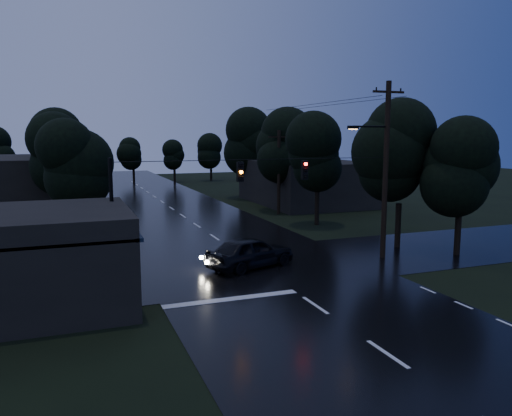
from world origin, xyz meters
TOP-DOWN VIEW (x-y plane):
  - ground at (0.00, 0.00)m, footprint 160.00×160.00m
  - main_road at (0.00, 30.00)m, footprint 12.00×120.00m
  - cross_street at (0.00, 12.00)m, footprint 60.00×9.00m
  - building_far_right at (14.00, 34.00)m, footprint 10.00×14.00m
  - building_far_left at (-14.00, 40.00)m, footprint 10.00×16.00m
  - utility_pole_main at (7.41, 11.00)m, footprint 3.50×0.30m
  - utility_pole_far at (8.30, 28.00)m, footprint 2.00×0.30m
  - anchor_pole_left at (-7.50, 11.00)m, footprint 0.18×0.18m
  - span_signals at (0.56, 10.99)m, footprint 15.00×0.37m
  - tree_corner_near at (10.00, 13.00)m, footprint 4.48×4.48m
  - tree_corner_far at (12.00, 10.00)m, footprint 3.92×3.92m
  - tree_left_a at (-9.00, 22.00)m, footprint 3.92×3.92m
  - tree_left_b at (-9.60, 30.00)m, footprint 4.20×4.20m
  - tree_left_c at (-10.20, 40.00)m, footprint 4.48×4.48m
  - tree_right_a at (9.00, 22.00)m, footprint 4.20×4.20m
  - tree_right_b at (9.60, 30.00)m, footprint 4.48×4.48m
  - tree_right_c at (10.20, 40.00)m, footprint 4.76×4.76m
  - car at (-0.41, 11.67)m, footprint 5.39×3.55m

SIDE VIEW (x-z plane):
  - ground at x=0.00m, z-range 0.00..0.00m
  - main_road at x=0.00m, z-range -0.01..0.01m
  - cross_street at x=0.00m, z-range -0.01..0.01m
  - car at x=-0.41m, z-range 0.00..1.71m
  - building_far_right at x=14.00m, z-range 0.00..4.40m
  - building_far_left at x=-14.00m, z-range 0.00..5.00m
  - anchor_pole_left at x=-7.50m, z-range 0.00..6.00m
  - utility_pole_far at x=8.30m, z-range 0.13..7.63m
  - tree_corner_far at x=12.00m, z-range 1.11..9.37m
  - tree_left_a at x=-9.00m, z-range 1.11..9.37m
  - span_signals at x=0.56m, z-range 4.69..5.80m
  - utility_pole_main at x=7.41m, z-range 0.26..10.26m
  - tree_left_b at x=-9.60m, z-range 1.19..10.04m
  - tree_right_a at x=9.00m, z-range 1.19..10.04m
  - tree_corner_near at x=10.00m, z-range 1.27..10.71m
  - tree_left_c at x=-10.20m, z-range 1.27..10.71m
  - tree_right_b at x=9.60m, z-range 1.27..10.71m
  - tree_right_c at x=10.20m, z-range 1.35..11.38m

